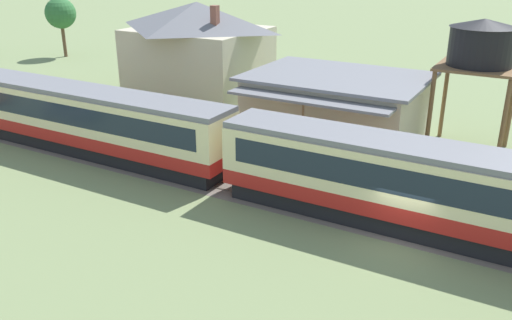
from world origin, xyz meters
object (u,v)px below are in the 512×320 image
station_house_grey_roof (198,49)px  water_tower (481,46)px  yard_tree_2 (177,37)px  passenger_train (236,147)px  station_building (336,110)px  yard_tree_0 (61,14)px

station_house_grey_roof → water_tower: size_ratio=1.36×
yard_tree_2 → passenger_train: bearing=-46.3°
station_house_grey_roof → yard_tree_2: station_house_grey_roof is taller
water_tower → station_house_grey_roof: bearing=173.4°
station_building → station_house_grey_roof: (-15.16, 5.67, 1.85)m
yard_tree_0 → station_building: bearing=-18.0°
station_house_grey_roof → yard_tree_2: 7.47m
passenger_train → water_tower: bearing=50.6°
station_building → station_house_grey_roof: size_ratio=0.99×
station_house_grey_roof → yard_tree_2: (-5.84, 4.66, -0.05)m
passenger_train → station_house_grey_roof: bearing=130.8°
station_house_grey_roof → passenger_train: bearing=-49.2°
station_building → yard_tree_2: size_ratio=1.99×
station_house_grey_roof → water_tower: water_tower is taller
station_house_grey_roof → yard_tree_2: bearing=141.4°
station_building → passenger_train: bearing=-102.4°
station_building → yard_tree_0: 42.72m
station_building → water_tower: water_tower is taller
passenger_train → station_building: bearing=77.6°
passenger_train → station_house_grey_roof: station_house_grey_roof is taller
yard_tree_0 → passenger_train: bearing=-30.5°
water_tower → station_building: bearing=-159.9°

